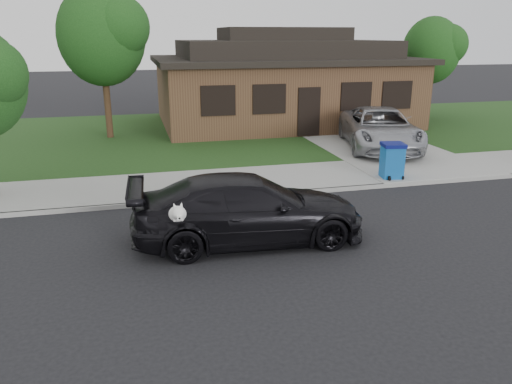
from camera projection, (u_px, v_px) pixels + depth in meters
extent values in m
plane|color=black|center=(306.00, 244.00, 11.05)|extent=(120.00, 120.00, 0.00)
cube|color=gray|center=(253.00, 181.00, 15.65)|extent=(60.00, 3.00, 0.12)
cube|color=gray|center=(265.00, 195.00, 14.27)|extent=(60.00, 0.12, 0.12)
cube|color=#193814|center=(212.00, 134.00, 23.05)|extent=(60.00, 13.00, 0.13)
cube|color=gray|center=(359.00, 140.00, 21.67)|extent=(4.50, 13.00, 0.14)
imported|color=black|center=(248.00, 209.00, 11.04)|extent=(5.24, 2.30, 1.50)
ellipsoid|color=white|center=(177.00, 214.00, 9.67)|extent=(0.34, 0.40, 0.30)
sphere|color=white|center=(178.00, 213.00, 9.43)|extent=(0.26, 0.26, 0.26)
cube|color=white|center=(179.00, 217.00, 9.33)|extent=(0.09, 0.12, 0.08)
sphere|color=black|center=(180.00, 218.00, 9.27)|extent=(0.04, 0.04, 0.04)
cone|color=white|center=(174.00, 206.00, 9.42)|extent=(0.11, 0.11, 0.14)
cone|color=white|center=(181.00, 205.00, 9.45)|extent=(0.11, 0.11, 0.14)
imported|color=#A1A3A8|center=(380.00, 128.00, 19.63)|extent=(3.99, 6.09, 1.56)
cube|color=#0E53A0|center=(392.00, 162.00, 15.60)|extent=(0.71, 0.71, 1.00)
cube|color=#070F5B|center=(393.00, 145.00, 15.43)|extent=(0.78, 0.78, 0.11)
cylinder|color=black|center=(389.00, 178.00, 15.39)|extent=(0.08, 0.16, 0.16)
cylinder|color=black|center=(402.00, 178.00, 15.50)|extent=(0.08, 0.16, 0.16)
cube|color=#422B1C|center=(282.00, 93.00, 25.36)|extent=(12.00, 8.00, 3.00)
cube|color=black|center=(283.00, 60.00, 24.87)|extent=(12.60, 8.60, 0.25)
cube|color=black|center=(283.00, 49.00, 24.71)|extent=(10.00, 6.50, 0.80)
cube|color=black|center=(283.00, 34.00, 24.50)|extent=(6.00, 3.50, 0.60)
cube|color=black|center=(309.00, 112.00, 21.75)|extent=(1.00, 0.06, 2.10)
cube|color=black|center=(218.00, 101.00, 20.65)|extent=(1.30, 0.05, 1.10)
cube|color=black|center=(269.00, 99.00, 21.16)|extent=(1.30, 0.05, 1.10)
cube|color=black|center=(356.00, 96.00, 22.09)|extent=(1.30, 0.05, 1.10)
cube|color=black|center=(397.00, 95.00, 22.55)|extent=(1.30, 0.05, 1.10)
cylinder|color=#332114|center=(108.00, 109.00, 21.61)|extent=(0.28, 0.28, 2.48)
ellipsoid|color=#143811|center=(101.00, 36.00, 20.70)|extent=(3.60, 3.60, 4.14)
sphere|color=#26591E|center=(119.00, 26.00, 20.26)|extent=(2.52, 2.52, 2.52)
cylinder|color=#332114|center=(426.00, 99.00, 26.91)|extent=(0.28, 0.28, 2.03)
ellipsoid|color=#143811|center=(431.00, 50.00, 26.15)|extent=(3.00, 3.00, 3.45)
sphere|color=#26591E|center=(447.00, 45.00, 25.78)|extent=(2.10, 2.10, 2.10)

